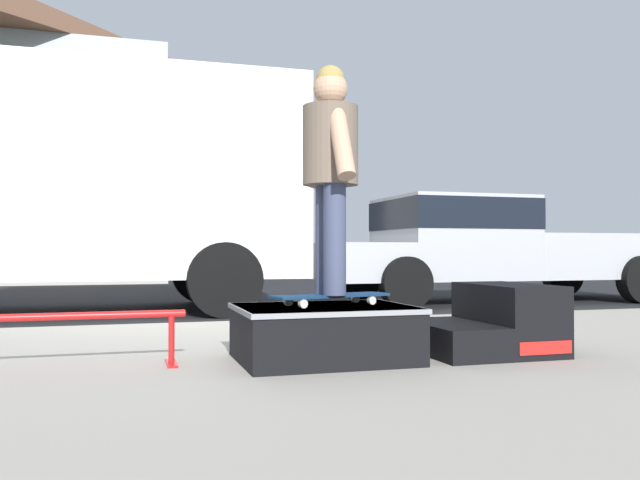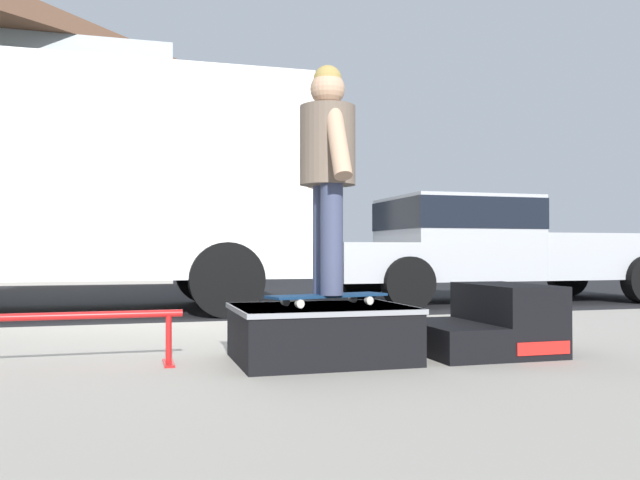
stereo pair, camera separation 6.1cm
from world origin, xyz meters
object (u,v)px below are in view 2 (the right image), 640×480
object	(u,v)px
grind_rail	(31,326)
skater_kid	(328,159)
kicker_ramp	(490,324)
box_truck	(28,180)
skate_box	(321,331)
skateboard	(328,296)
pickup_truck_silver	(488,244)

from	to	relation	value
grind_rail	skater_kid	size ratio (longest dim) A/B	1.17
kicker_ramp	box_truck	xyz separation A→B (m)	(-3.57, 5.15, 1.39)
skate_box	kicker_ramp	bearing A→B (deg)	-0.02
kicker_ramp	skateboard	world-z (taller)	kicker_ramp
kicker_ramp	grind_rail	bearing A→B (deg)	177.29
skater_kid	box_truck	world-z (taller)	box_truck
skater_kid	box_truck	bearing A→B (deg)	115.50
grind_rail	skateboard	distance (m)	1.73
skater_kid	box_truck	xyz separation A→B (m)	(-2.45, 5.13, 0.33)
skate_box	grind_rail	xyz separation A→B (m)	(-1.67, 0.13, 0.07)
box_truck	pickup_truck_silver	bearing A→B (deg)	0.70
skate_box	pickup_truck_silver	xyz separation A→B (m)	(4.22, 5.23, 0.59)
box_truck	pickup_truck_silver	distance (m)	6.67
skateboard	skater_kid	size ratio (longest dim) A/B	0.56
kicker_ramp	skateboard	bearing A→B (deg)	178.93
kicker_ramp	grind_rail	xyz separation A→B (m)	(-2.84, 0.13, 0.06)
skateboard	pickup_truck_silver	bearing A→B (deg)	51.31
skateboard	skater_kid	world-z (taller)	skater_kid
grind_rail	skater_kid	bearing A→B (deg)	-3.77
kicker_ramp	skateboard	xyz separation A→B (m)	(-1.12, 0.02, 0.21)
box_truck	skate_box	bearing A→B (deg)	-65.03
skater_kid	box_truck	size ratio (longest dim) A/B	0.21
kicker_ramp	pickup_truck_silver	size ratio (longest dim) A/B	0.15
kicker_ramp	skateboard	distance (m)	1.14
kicker_ramp	skater_kid	size ratio (longest dim) A/B	0.59
kicker_ramp	box_truck	distance (m)	6.42
kicker_ramp	grind_rail	distance (m)	2.84
skateboard	grind_rail	bearing A→B (deg)	176.23
skate_box	skateboard	size ratio (longest dim) A/B	1.32
grind_rail	pickup_truck_silver	bearing A→B (deg)	40.86
kicker_ramp	skater_kid	distance (m)	1.54
skateboard	kicker_ramp	bearing A→B (deg)	-1.07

